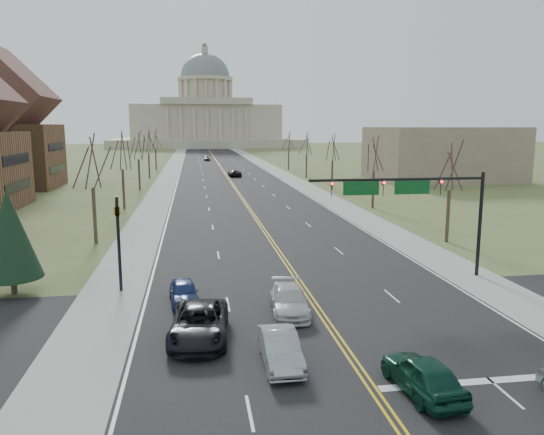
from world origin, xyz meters
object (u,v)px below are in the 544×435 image
object	(u,v)px
car_sb_inner_lead	(280,349)
car_far_nb	(235,173)
car_nb_inner_lead	(423,375)
signal_left	(118,233)
car_sb_outer_second	(184,292)
signal_mast	(411,195)
car_sb_inner_second	(289,301)
car_far_sb	(207,158)
car_sb_outer_lead	(199,323)

from	to	relation	value
car_sb_inner_lead	car_far_nb	world-z (taller)	car_sb_inner_lead
car_nb_inner_lead	signal_left	bearing A→B (deg)	-54.23
car_sb_outer_second	car_far_nb	distance (m)	78.59
signal_mast	car_sb_inner_second	xyz separation A→B (m)	(-9.18, -5.50, -5.03)
signal_left	car_sb_inner_second	xyz separation A→B (m)	(9.77, -5.51, -2.99)
car_nb_inner_lead	car_far_nb	size ratio (longest dim) A/B	0.88
car_sb_outer_second	car_far_sb	world-z (taller)	car_far_sb
car_nb_inner_lead	car_sb_inner_lead	distance (m)	6.05
car_sb_outer_lead	car_sb_inner_second	bearing A→B (deg)	35.50
signal_mast	car_sb_inner_lead	size ratio (longest dim) A/B	2.78
car_nb_inner_lead	car_far_sb	distance (m)	140.88
signal_mast	signal_left	world-z (taller)	signal_mast
car_nb_inner_lead	car_sb_outer_second	xyz separation A→B (m)	(-9.34, 12.08, -0.09)
car_sb_outer_lead	car_sb_outer_second	size ratio (longest dim) A/B	1.49
car_sb_inner_lead	car_far_sb	world-z (taller)	car_far_sb
signal_mast	car_sb_inner_second	size ratio (longest dim) A/B	2.45
signal_left	car_sb_inner_lead	xyz separation A→B (m)	(8.24, -11.74, -2.99)
signal_left	car_nb_inner_lead	xyz separation A→B (m)	(13.30, -15.03, -2.94)
car_sb_inner_second	car_sb_outer_lead	bearing A→B (deg)	-144.03
car_sb_inner_lead	car_sb_inner_second	distance (m)	6.42
car_nb_inner_lead	car_sb_outer_lead	bearing A→B (deg)	-43.41
car_nb_inner_lead	car_sb_inner_second	xyz separation A→B (m)	(-3.54, 9.53, -0.04)
signal_left	car_sb_outer_lead	size ratio (longest dim) A/B	1.02
signal_mast	car_far_sb	xyz separation A→B (m)	(-10.12, 125.77, -5.02)
car_sb_inner_lead	car_sb_outer_lead	xyz separation A→B (m)	(-3.45, 3.28, 0.10)
car_nb_inner_lead	car_far_sb	xyz separation A→B (m)	(-4.48, 140.80, -0.03)
signal_left	car_sb_outer_second	xyz separation A→B (m)	(3.96, -2.96, -3.03)
car_far_nb	car_far_sb	size ratio (longest dim) A/B	1.19
car_sb_inner_lead	car_sb_outer_lead	bearing A→B (deg)	136.29
signal_left	car_nb_inner_lead	size ratio (longest dim) A/B	1.35
signal_left	car_nb_inner_lead	world-z (taller)	signal_left
car_sb_inner_lead	car_sb_outer_second	world-z (taller)	car_sb_inner_lead
car_sb_outer_second	car_far_nb	world-z (taller)	car_far_nb
car_sb_outer_second	car_sb_outer_lead	bearing A→B (deg)	-86.97
car_sb_outer_second	car_far_sb	size ratio (longest dim) A/B	0.93
car_sb_outer_lead	car_far_sb	distance (m)	134.29
car_far_sb	car_nb_inner_lead	bearing A→B (deg)	-84.87
signal_mast	car_sb_inner_lead	world-z (taller)	signal_mast
car_sb_outer_lead	car_nb_inner_lead	bearing A→B (deg)	-32.88
car_far_nb	car_sb_inner_second	bearing A→B (deg)	83.99
signal_mast	car_far_sb	distance (m)	126.28
signal_mast	signal_left	bearing A→B (deg)	180.00
car_nb_inner_lead	car_sb_outer_second	size ratio (longest dim) A/B	1.13
car_far_sb	car_sb_inner_lead	bearing A→B (deg)	-86.94
signal_left	car_sb_outer_lead	world-z (taller)	signal_left
signal_mast	car_sb_inner_second	distance (m)	11.83
car_sb_inner_lead	car_sb_outer_second	distance (m)	9.76
signal_left	car_sb_inner_second	size ratio (longest dim) A/B	1.21
car_sb_inner_lead	car_sb_outer_lead	size ratio (longest dim) A/B	0.74
signal_mast	car_sb_inner_lead	bearing A→B (deg)	-132.39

